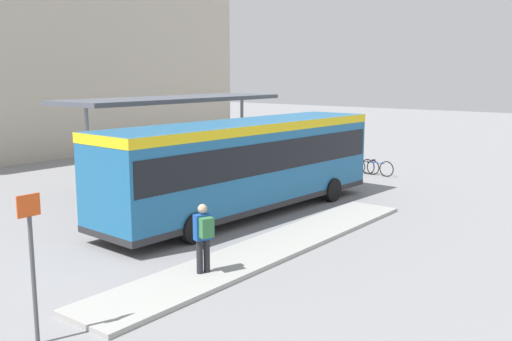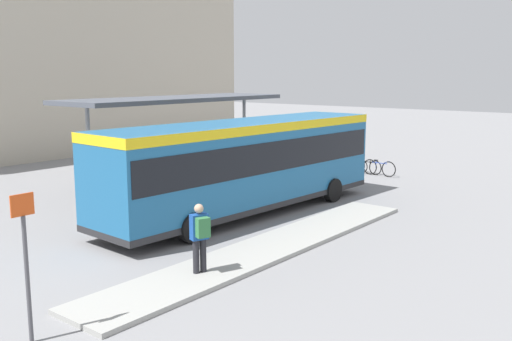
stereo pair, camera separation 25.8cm
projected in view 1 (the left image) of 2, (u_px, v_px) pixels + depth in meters
ground_plane at (246, 213)px, 20.14m from camera, size 120.00×120.00×0.00m
curb_island at (272, 247)px, 16.02m from camera, size 12.70×1.80×0.12m
city_bus at (246, 160)px, 19.82m from camera, size 11.87×3.15×3.25m
pedestrian_waiting at (204, 234)px, 13.62m from camera, size 0.49×0.53×1.70m
bicycle_blue at (377, 168)px, 27.57m from camera, size 0.48×1.79×0.77m
bicycle_black at (365, 166)px, 28.15m from camera, size 0.48×1.69×0.73m
bicycle_white at (351, 165)px, 28.60m from camera, size 0.48×1.61×0.70m
station_shelter at (175, 100)px, 24.86m from camera, size 10.84×3.27×3.87m
potted_planter_near_shelter at (248, 168)px, 25.72m from camera, size 0.72×0.72×1.25m
potted_planter_far_side at (202, 178)px, 23.23m from camera, size 0.80×0.80×1.26m
platform_sign at (32, 262)px, 10.18m from camera, size 0.44×0.08×2.80m
station_building at (26, 57)px, 36.88m from camera, size 26.62×11.91×11.88m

